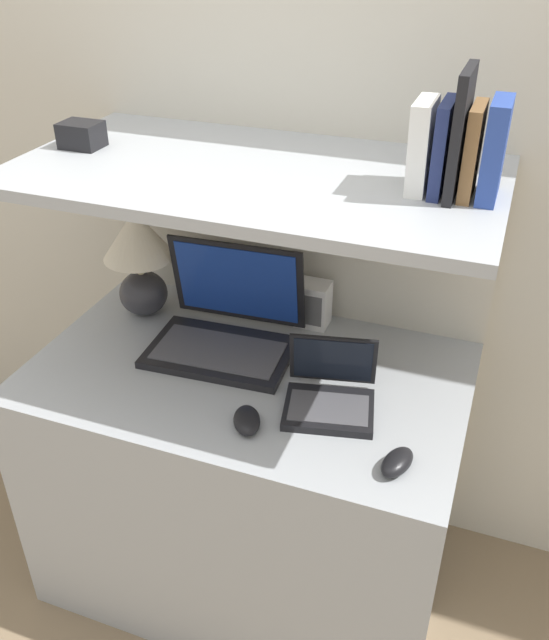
{
  "coord_description": "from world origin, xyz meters",
  "views": [
    {
      "loc": [
        0.57,
        -0.97,
        1.81
      ],
      "look_at": [
        0.08,
        0.35,
        0.94
      ],
      "focal_mm": 38.0,
      "sensor_mm": 36.0,
      "label": 1
    }
  ],
  "objects_px": {
    "book_brown": "(473,152)",
    "book_black": "(460,133)",
    "laptop_large": "(226,327)",
    "book_blue": "(495,150)",
    "book_navy": "(443,148)",
    "table_lamp": "(139,253)",
    "second_mouse": "(397,462)",
    "computer_mouse": "(247,420)",
    "book_white": "(422,146)",
    "shelf_gadget": "(82,135)",
    "laptop_small": "(330,394)",
    "router_box": "(313,304)"
  },
  "relations": [
    {
      "from": "second_mouse",
      "to": "book_white",
      "type": "height_order",
      "value": "book_white"
    },
    {
      "from": "book_blue",
      "to": "shelf_gadget",
      "type": "bearing_deg",
      "value": 180.0
    },
    {
      "from": "laptop_large",
      "to": "book_blue",
      "type": "relative_size",
      "value": 2.0
    },
    {
      "from": "book_brown",
      "to": "shelf_gadget",
      "type": "distance_m",
      "value": 0.94
    },
    {
      "from": "table_lamp",
      "to": "book_black",
      "type": "height_order",
      "value": "book_black"
    },
    {
      "from": "laptop_large",
      "to": "router_box",
      "type": "xyz_separation_m",
      "value": [
        0.19,
        0.19,
        0.01
      ]
    },
    {
      "from": "laptop_small",
      "to": "shelf_gadget",
      "type": "height_order",
      "value": "shelf_gadget"
    },
    {
      "from": "computer_mouse",
      "to": "book_brown",
      "type": "height_order",
      "value": "book_brown"
    },
    {
      "from": "table_lamp",
      "to": "router_box",
      "type": "height_order",
      "value": "table_lamp"
    },
    {
      "from": "computer_mouse",
      "to": "router_box",
      "type": "xyz_separation_m",
      "value": [
        0.0,
        0.49,
        0.05
      ]
    },
    {
      "from": "laptop_large",
      "to": "book_brown",
      "type": "height_order",
      "value": "book_brown"
    },
    {
      "from": "book_navy",
      "to": "laptop_large",
      "type": "bearing_deg",
      "value": 177.99
    },
    {
      "from": "book_blue",
      "to": "book_white",
      "type": "bearing_deg",
      "value": 180.0
    },
    {
      "from": "laptop_large",
      "to": "laptop_small",
      "type": "xyz_separation_m",
      "value": [
        0.34,
        -0.16,
        -0.02
      ]
    },
    {
      "from": "laptop_large",
      "to": "book_white",
      "type": "bearing_deg",
      "value": -2.19
    },
    {
      "from": "book_white",
      "to": "computer_mouse",
      "type": "bearing_deg",
      "value": -135.99
    },
    {
      "from": "laptop_small",
      "to": "laptop_large",
      "type": "bearing_deg",
      "value": 155.56
    },
    {
      "from": "router_box",
      "to": "book_black",
      "type": "bearing_deg",
      "value": -30.21
    },
    {
      "from": "book_black",
      "to": "shelf_gadget",
      "type": "relative_size",
      "value": 2.57
    },
    {
      "from": "second_mouse",
      "to": "computer_mouse",
      "type": "bearing_deg",
      "value": 177.61
    },
    {
      "from": "book_white",
      "to": "book_black",
      "type": "bearing_deg",
      "value": 0.0
    },
    {
      "from": "table_lamp",
      "to": "second_mouse",
      "type": "xyz_separation_m",
      "value": [
        0.84,
        -0.39,
        -0.18
      ]
    },
    {
      "from": "laptop_large",
      "to": "computer_mouse",
      "type": "bearing_deg",
      "value": -58.43
    },
    {
      "from": "book_brown",
      "to": "book_navy",
      "type": "distance_m",
      "value": 0.06
    },
    {
      "from": "laptop_small",
      "to": "book_black",
      "type": "bearing_deg",
      "value": 33.91
    },
    {
      "from": "book_blue",
      "to": "book_white",
      "type": "relative_size",
      "value": 1.06
    },
    {
      "from": "table_lamp",
      "to": "book_blue",
      "type": "relative_size",
      "value": 1.64
    },
    {
      "from": "book_black",
      "to": "book_white",
      "type": "relative_size",
      "value": 1.35
    },
    {
      "from": "shelf_gadget",
      "to": "book_black",
      "type": "bearing_deg",
      "value": 0.0
    },
    {
      "from": "book_navy",
      "to": "book_white",
      "type": "relative_size",
      "value": 1.01
    },
    {
      "from": "table_lamp",
      "to": "router_box",
      "type": "xyz_separation_m",
      "value": [
        0.49,
        0.11,
        -0.13
      ]
    },
    {
      "from": "second_mouse",
      "to": "book_white",
      "type": "relative_size",
      "value": 0.61
    },
    {
      "from": "second_mouse",
      "to": "book_blue",
      "type": "relative_size",
      "value": 0.57
    },
    {
      "from": "table_lamp",
      "to": "book_black",
      "type": "relative_size",
      "value": 1.29
    },
    {
      "from": "second_mouse",
      "to": "book_white",
      "type": "bearing_deg",
      "value": 102.58
    },
    {
      "from": "table_lamp",
      "to": "computer_mouse",
      "type": "xyz_separation_m",
      "value": [
        0.48,
        -0.38,
        -0.18
      ]
    },
    {
      "from": "computer_mouse",
      "to": "book_blue",
      "type": "relative_size",
      "value": 0.61
    },
    {
      "from": "laptop_large",
      "to": "book_black",
      "type": "distance_m",
      "value": 0.8
    },
    {
      "from": "book_black",
      "to": "book_navy",
      "type": "distance_m",
      "value": 0.04
    },
    {
      "from": "laptop_large",
      "to": "book_brown",
      "type": "distance_m",
      "value": 0.8
    },
    {
      "from": "laptop_large",
      "to": "book_navy",
      "type": "height_order",
      "value": "book_navy"
    },
    {
      "from": "second_mouse",
      "to": "book_navy",
      "type": "bearing_deg",
      "value": 94.64
    },
    {
      "from": "second_mouse",
      "to": "shelf_gadget",
      "type": "distance_m",
      "value": 1.09
    },
    {
      "from": "computer_mouse",
      "to": "book_white",
      "type": "height_order",
      "value": "book_white"
    },
    {
      "from": "book_brown",
      "to": "book_black",
      "type": "bearing_deg",
      "value": 180.0
    },
    {
      "from": "book_black",
      "to": "book_white",
      "type": "height_order",
      "value": "book_black"
    },
    {
      "from": "computer_mouse",
      "to": "book_brown",
      "type": "bearing_deg",
      "value": 35.56
    },
    {
      "from": "book_black",
      "to": "computer_mouse",
      "type": "bearing_deg",
      "value": -142.31
    },
    {
      "from": "second_mouse",
      "to": "router_box",
      "type": "bearing_deg",
      "value": 124.89
    },
    {
      "from": "second_mouse",
      "to": "book_navy",
      "type": "relative_size",
      "value": 0.61
    }
  ]
}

